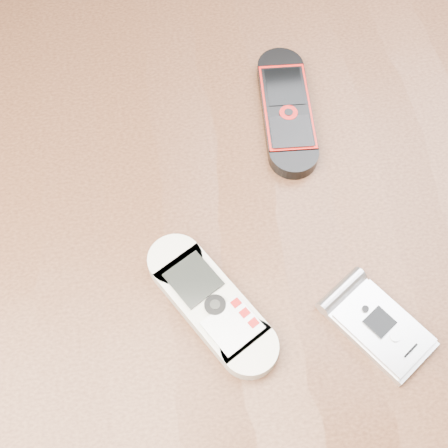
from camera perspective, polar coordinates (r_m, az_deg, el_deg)
The scene contains 5 objects.
ground at distance 1.29m, azimuth -0.23°, elevation -16.11°, with size 4.00×4.00×0.00m, color #472B19.
table at distance 0.67m, azimuth -0.42°, elevation -4.67°, with size 1.20×0.80×0.75m.
nokia_white at distance 0.54m, azimuth -1.19°, elevation -7.27°, with size 0.05×0.15×0.02m, color beige.
nokia_black_red at distance 0.65m, azimuth 5.75°, elevation 10.34°, with size 0.05×0.16×0.02m, color black.
motorola_razr at distance 0.55m, azimuth 14.12°, elevation -9.12°, with size 0.05×0.10×0.02m, color silver.
Camera 1 is at (-0.03, -0.27, 1.26)m, focal length 50.00 mm.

